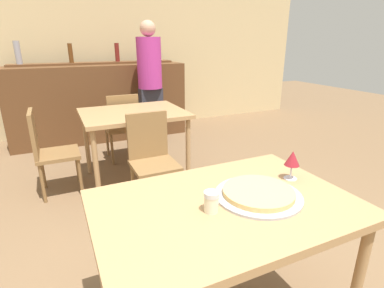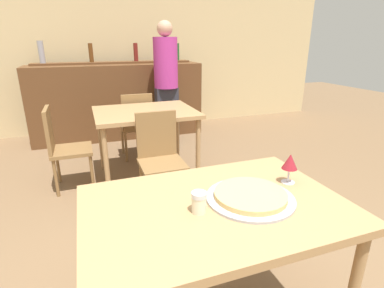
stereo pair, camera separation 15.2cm
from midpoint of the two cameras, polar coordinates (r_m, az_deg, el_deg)
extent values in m
cube|color=#D1B784|center=(5.33, -19.56, 17.19)|extent=(8.00, 0.05, 2.80)
cube|color=#A87F51|center=(1.42, 3.28, -11.78)|extent=(1.20, 0.81, 0.04)
cylinder|color=#A87F51|center=(1.74, 26.53, -23.18)|extent=(0.05, 0.05, 0.74)
cylinder|color=#A87F51|center=(1.80, -19.20, -20.38)|extent=(0.05, 0.05, 0.74)
cylinder|color=#A87F51|center=(2.12, 11.76, -13.03)|extent=(0.05, 0.05, 0.74)
cube|color=#A87F51|center=(3.26, -12.47, 5.71)|extent=(1.06, 0.86, 0.04)
cylinder|color=#A87F51|center=(2.97, -19.20, -4.15)|extent=(0.05, 0.05, 0.73)
cylinder|color=#A87F51|center=(3.17, -2.13, -1.52)|extent=(0.05, 0.05, 0.73)
cylinder|color=#A87F51|center=(3.66, -20.55, 0.08)|extent=(0.05, 0.05, 0.73)
cylinder|color=#A87F51|center=(3.83, -6.45, 2.03)|extent=(0.05, 0.05, 0.73)
cube|color=brown|center=(4.91, -17.83, 7.50)|extent=(2.60, 0.56, 1.14)
cube|color=brown|center=(4.98, -18.76, 14.38)|extent=(2.39, 0.24, 0.03)
cylinder|color=#9999A3|center=(4.95, -31.07, 14.69)|extent=(0.08, 0.08, 0.31)
cylinder|color=#5B3314|center=(4.94, -22.99, 15.65)|extent=(0.06, 0.06, 0.27)
cylinder|color=maroon|center=(5.02, -14.97, 16.51)|extent=(0.07, 0.07, 0.28)
cylinder|color=#1E5123|center=(5.19, -7.28, 17.01)|extent=(0.09, 0.09, 0.27)
cube|color=olive|center=(2.74, -8.73, -4.11)|extent=(0.40, 0.40, 0.04)
cube|color=olive|center=(2.82, -10.03, 1.63)|extent=(0.38, 0.04, 0.44)
cylinder|color=olive|center=(2.65, -11.00, -10.31)|extent=(0.03, 0.03, 0.39)
cylinder|color=olive|center=(2.73, -4.01, -8.99)|extent=(0.03, 0.03, 0.39)
cylinder|color=olive|center=(2.94, -12.67, -7.28)|extent=(0.03, 0.03, 0.39)
cylinder|color=olive|center=(3.02, -6.35, -6.20)|extent=(0.03, 0.03, 0.39)
cube|color=olive|center=(4.00, -14.34, 2.98)|extent=(0.40, 0.40, 0.04)
cube|color=olive|center=(3.76, -14.09, 5.74)|extent=(0.38, 0.04, 0.44)
cylinder|color=olive|center=(4.25, -12.32, 1.05)|extent=(0.03, 0.03, 0.39)
cylinder|color=olive|center=(4.19, -16.83, 0.42)|extent=(0.03, 0.03, 0.39)
cylinder|color=olive|center=(3.93, -11.18, -0.33)|extent=(0.03, 0.03, 0.39)
cylinder|color=olive|center=(3.87, -16.05, -1.03)|extent=(0.03, 0.03, 0.39)
cube|color=olive|center=(3.29, -25.39, -1.78)|extent=(0.40, 0.40, 0.04)
cube|color=olive|center=(3.23, -29.17, 1.69)|extent=(0.04, 0.38, 0.44)
cylinder|color=olive|center=(3.21, -21.78, -5.96)|extent=(0.03, 0.03, 0.39)
cylinder|color=olive|center=(3.52, -22.19, -3.78)|extent=(0.03, 0.03, 0.39)
cylinder|color=olive|center=(3.22, -27.82, -6.77)|extent=(0.03, 0.03, 0.39)
cylinder|color=olive|center=(3.53, -27.67, -4.53)|extent=(0.03, 0.03, 0.39)
cylinder|color=#A3A3A8|center=(1.47, 9.57, -9.70)|extent=(0.42, 0.42, 0.01)
cylinder|color=#E0B266|center=(1.46, 9.61, -9.08)|extent=(0.34, 0.34, 0.02)
cylinder|color=beige|center=(1.32, 0.33, -11.41)|extent=(0.06, 0.06, 0.07)
cylinder|color=silver|center=(1.30, 0.33, -9.60)|extent=(0.07, 0.07, 0.02)
cube|color=#2D2D38|center=(4.51, -8.66, 5.23)|extent=(0.32, 0.18, 0.83)
cylinder|color=#B2338C|center=(4.39, -9.17, 14.96)|extent=(0.34, 0.34, 0.70)
sphere|color=tan|center=(4.38, -9.50, 20.90)|extent=(0.22, 0.22, 0.22)
cylinder|color=silver|center=(1.69, 15.75, -6.35)|extent=(0.07, 0.07, 0.00)
cylinder|color=silver|center=(1.67, 15.87, -5.13)|extent=(0.01, 0.01, 0.07)
cone|color=maroon|center=(1.64, 16.11, -2.66)|extent=(0.08, 0.08, 0.08)
camera|label=1|loc=(0.08, -92.36, -0.82)|focal=28.00mm
camera|label=2|loc=(0.08, 87.64, 0.82)|focal=28.00mm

